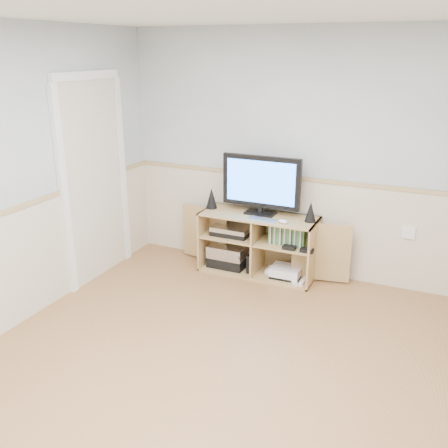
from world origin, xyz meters
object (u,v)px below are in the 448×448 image
Objects in this scene: media_cabinet at (260,242)px; keyboard at (262,220)px; monitor at (261,183)px; game_consoles at (285,272)px.

keyboard is at bearing -65.23° from media_cabinet.
monitor is at bearing -90.00° from media_cabinet.
monitor reaches higher than game_consoles.
keyboard is 0.64m from game_consoles.
media_cabinet is 2.29× the size of monitor.
media_cabinet is at bearing 90.00° from monitor.
keyboard is at bearing -150.40° from game_consoles.
media_cabinet reaches higher than game_consoles.
media_cabinet is at bearing 121.68° from keyboard.
monitor is at bearing 122.44° from keyboard.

